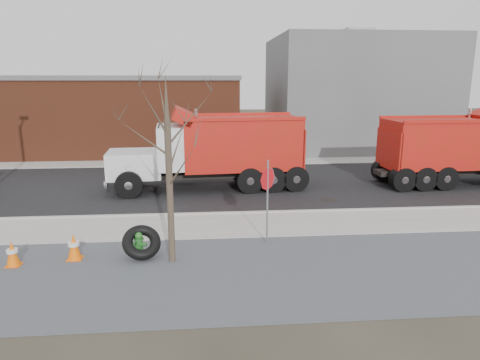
{
  "coord_description": "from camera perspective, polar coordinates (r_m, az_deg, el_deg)",
  "views": [
    {
      "loc": [
        -2.23,
        -13.92,
        5.01
      ],
      "look_at": [
        -0.96,
        1.34,
        1.4
      ],
      "focal_mm": 32.0,
      "sensor_mm": 36.0,
      "label": 1
    }
  ],
  "objects": [
    {
      "name": "truck_tire",
      "position": [
        12.63,
        -12.98,
        -8.1
      ],
      "size": [
        1.34,
        1.28,
        0.96
      ],
      "color": "black",
      "rests_on": "ground"
    },
    {
      "name": "fire_hydrant",
      "position": [
        12.76,
        -13.29,
        -8.54
      ],
      "size": [
        0.43,
        0.42,
        0.76
      ],
      "rotation": [
        0.0,
        0.0,
        -0.12
      ],
      "color": "#2E732B",
      "rests_on": "ground"
    },
    {
      "name": "dump_truck_red_b",
      "position": [
        19.77,
        -3.25,
        4.26
      ],
      "size": [
        9.09,
        3.22,
        3.78
      ],
      "rotation": [
        0.0,
        0.0,
        3.22
      ],
      "color": "black",
      "rests_on": "ground"
    },
    {
      "name": "ground",
      "position": [
        14.96,
        4.13,
        -6.34
      ],
      "size": [
        120.0,
        120.0,
        0.0
      ],
      "primitive_type": "plane",
      "color": "#383328",
      "rests_on": "ground"
    },
    {
      "name": "curb",
      "position": [
        16.4,
        3.3,
        -4.35
      ],
      "size": [
        60.0,
        0.15,
        0.11
      ],
      "primitive_type": "cube",
      "color": "#9E9B93",
      "rests_on": "ground"
    },
    {
      "name": "dump_truck_red_a",
      "position": [
        23.2,
        27.47,
        3.89
      ],
      "size": [
        8.97,
        2.74,
        3.6
      ],
      "rotation": [
        0.0,
        0.0,
        0.03
      ],
      "color": "black",
      "rests_on": "ground"
    },
    {
      "name": "sidewalk",
      "position": [
        15.18,
        3.98,
        -5.92
      ],
      "size": [
        60.0,
        2.5,
        0.06
      ],
      "primitive_type": "cube",
      "color": "#9E9B93",
      "rests_on": "ground"
    },
    {
      "name": "bare_tree",
      "position": [
        11.49,
        -9.57,
        4.5
      ],
      "size": [
        3.2,
        3.2,
        5.2
      ],
      "color": "#382D23",
      "rests_on": "ground"
    },
    {
      "name": "far_sidewalk",
      "position": [
        26.49,
        0.17,
        2.42
      ],
      "size": [
        60.0,
        2.0,
        0.06
      ],
      "primitive_type": "cube",
      "color": "#9E9B93",
      "rests_on": "ground"
    },
    {
      "name": "gravel_verge",
      "position": [
        11.77,
        6.78,
        -11.95
      ],
      "size": [
        60.0,
        5.0,
        0.03
      ],
      "primitive_type": "cube",
      "color": "slate",
      "rests_on": "ground"
    },
    {
      "name": "stop_sign",
      "position": [
        12.98,
        3.7,
        -0.98
      ],
      "size": [
        0.51,
        0.55,
        2.66
      ],
      "rotation": [
        0.0,
        0.0,
        0.43
      ],
      "color": "gray",
      "rests_on": "ground"
    },
    {
      "name": "building_grey",
      "position": [
        33.85,
        14.92,
        11.12
      ],
      "size": [
        12.0,
        10.0,
        8.0
      ],
      "color": "slate",
      "rests_on": "ground"
    },
    {
      "name": "building_brick",
      "position": [
        31.97,
        -19.0,
        8.33
      ],
      "size": [
        20.2,
        8.2,
        5.3
      ],
      "color": "brown",
      "rests_on": "ground"
    },
    {
      "name": "traffic_cone_near",
      "position": [
        13.11,
        -21.26,
        -8.3
      ],
      "size": [
        0.41,
        0.41,
        0.78
      ],
      "color": "#FF6708",
      "rests_on": "ground"
    },
    {
      "name": "road",
      "position": [
        20.95,
        1.5,
        -0.55
      ],
      "size": [
        60.0,
        9.4,
        0.02
      ],
      "primitive_type": "cube",
      "color": "black",
      "rests_on": "ground"
    },
    {
      "name": "traffic_cone_far",
      "position": [
        13.38,
        -28.08,
        -8.67
      ],
      "size": [
        0.38,
        0.38,
        0.73
      ],
      "color": "#FF6708",
      "rests_on": "ground"
    }
  ]
}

